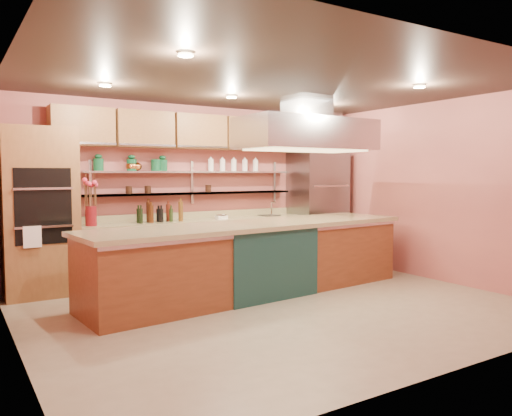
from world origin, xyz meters
TOP-DOWN VIEW (x-y plane):
  - floor at (0.00, 0.00)m, footprint 6.00×5.00m
  - ceiling at (0.00, 0.00)m, footprint 6.00×5.00m
  - wall_back at (0.00, 2.50)m, footprint 6.00×0.04m
  - wall_front at (0.00, -2.50)m, footprint 6.00×0.04m
  - wall_left at (-3.00, 0.00)m, footprint 0.04×5.00m
  - wall_right at (3.00, 0.00)m, footprint 0.04×5.00m
  - oven_stack at (-2.45, 2.18)m, footprint 0.95×0.64m
  - refrigerator at (2.35, 2.14)m, footprint 0.95×0.72m
  - back_counter at (-0.05, 2.20)m, footprint 3.84×0.64m
  - wall_shelf_lower at (-0.05, 2.37)m, footprint 3.60×0.26m
  - wall_shelf_upper at (-0.05, 2.37)m, footprint 3.60×0.26m
  - upper_cabinets at (0.00, 2.32)m, footprint 4.60×0.36m
  - range_hood at (0.99, 0.73)m, footprint 2.00×1.00m
  - ceiling_downlights at (0.00, 0.20)m, footprint 4.00×2.80m
  - island at (0.09, 0.73)m, footprint 4.82×1.43m
  - flower_vase at (-1.78, 2.15)m, footprint 0.20×0.20m
  - oil_bottle_cluster at (-0.74, 2.15)m, footprint 0.78×0.29m
  - kitchen_scale at (0.33, 2.15)m, footprint 0.20×0.18m
  - bar_faucet at (1.39, 2.25)m, footprint 0.04×0.04m
  - copper_kettle at (-1.03, 2.37)m, footprint 0.21×0.21m
  - green_canister at (-0.71, 2.37)m, footprint 0.19×0.19m

SIDE VIEW (x-z plane):
  - floor at x=0.00m, z-range -0.02..0.00m
  - back_counter at x=-0.05m, z-range 0.00..0.93m
  - island at x=0.09m, z-range 0.00..0.99m
  - kitchen_scale at x=0.33m, z-range 0.93..1.03m
  - bar_faucet at x=1.39m, z-range 0.93..1.17m
  - refrigerator at x=2.35m, z-range 0.00..2.10m
  - oil_bottle_cluster at x=-0.74m, z-range 0.93..1.17m
  - flower_vase at x=-1.78m, z-range 0.93..1.21m
  - oven_stack at x=-2.45m, z-range 0.00..2.30m
  - wall_shelf_lower at x=-0.05m, z-range 1.34..1.36m
  - wall_back at x=0.00m, z-range 0.00..2.80m
  - wall_front at x=0.00m, z-range 0.00..2.80m
  - wall_left at x=-3.00m, z-range 0.00..2.80m
  - wall_right at x=3.00m, z-range 0.00..2.80m
  - wall_shelf_upper at x=-0.05m, z-range 1.69..1.71m
  - copper_kettle at x=-1.03m, z-range 1.71..1.85m
  - green_canister at x=-0.71m, z-range 1.71..1.90m
  - range_hood at x=0.99m, z-range 2.02..2.48m
  - upper_cabinets at x=0.00m, z-range 2.08..2.62m
  - ceiling_downlights at x=0.00m, z-range 2.76..2.78m
  - ceiling at x=0.00m, z-range 2.79..2.81m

